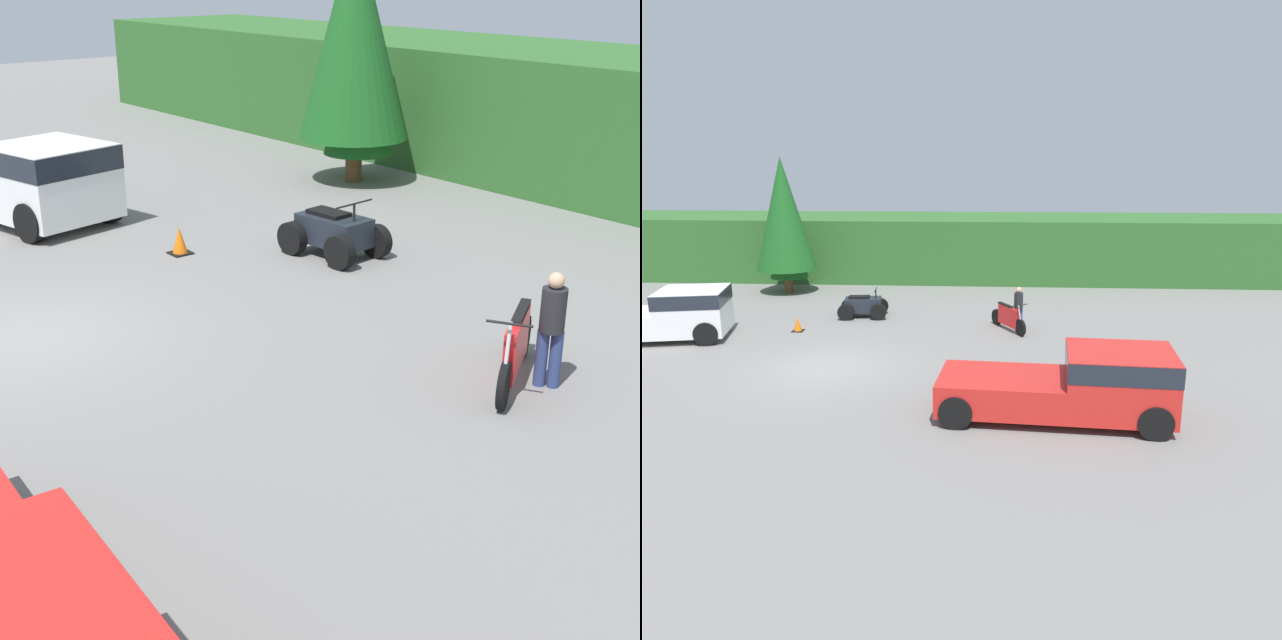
{
  "view_description": "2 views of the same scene",
  "coord_description": "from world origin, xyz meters",
  "views": [
    {
      "loc": [
        12.88,
        -4.49,
        5.46
      ],
      "look_at": [
        4.17,
        2.57,
        0.95
      ],
      "focal_mm": 50.0,
      "sensor_mm": 36.0,
      "label": 1
    },
    {
      "loc": [
        5.43,
        -18.44,
        6.48
      ],
      "look_at": [
        4.17,
        2.57,
        0.95
      ],
      "focal_mm": 35.0,
      "sensor_mm": 36.0,
      "label": 2
    }
  ],
  "objects": [
    {
      "name": "dirt_bike",
      "position": [
        5.82,
        4.73,
        0.5
      ],
      "size": [
        1.34,
        2.13,
        1.2
      ],
      "rotation": [
        0.0,
        0.0,
        -1.04
      ],
      "color": "black",
      "rests_on": "ground_plane"
    },
    {
      "name": "tree_mid_left",
      "position": [
        -4.83,
        11.17,
        2.42
      ],
      "size": [
        1.81,
        1.81,
        4.12
      ],
      "color": "brown",
      "rests_on": "ground_plane"
    },
    {
      "name": "hillside_backdrop",
      "position": [
        0.0,
        16.0,
        1.65
      ],
      "size": [
        44.0,
        6.0,
        3.3
      ],
      "color": "#2D6028",
      "rests_on": "ground_plane"
    },
    {
      "name": "quad_atv",
      "position": [
        -0.17,
        6.46,
        0.47
      ],
      "size": [
        2.1,
        1.45,
        1.18
      ],
      "rotation": [
        0.0,
        0.0,
        0.1
      ],
      "color": "black",
      "rests_on": "ground_plane"
    },
    {
      "name": "pickup_truck_second",
      "position": [
        -6.5,
        2.82,
        0.97
      ],
      "size": [
        5.49,
        3.24,
        1.83
      ],
      "rotation": [
        0.0,
        0.0,
        0.21
      ],
      "color": "white",
      "rests_on": "ground_plane"
    },
    {
      "name": "traffic_cone",
      "position": [
        -2.22,
        4.13,
        0.25
      ],
      "size": [
        0.42,
        0.42,
        0.55
      ],
      "color": "black",
      "rests_on": "ground_plane"
    },
    {
      "name": "pickup_truck_red",
      "position": [
        7.5,
        -3.52,
        0.97
      ],
      "size": [
        6.01,
        2.71,
        1.83
      ],
      "rotation": [
        0.0,
        0.0,
        -0.07
      ],
      "color": "red",
      "rests_on": "ground_plane"
    },
    {
      "name": "ground_plane",
      "position": [
        0.0,
        0.0,
        0.0
      ],
      "size": [
        80.0,
        80.0,
        0.0
      ],
      "primitive_type": "plane",
      "color": "slate"
    },
    {
      "name": "tree_left",
      "position": [
        -4.87,
        11.04,
        3.82
      ],
      "size": [
        2.86,
        2.86,
        6.5
      ],
      "color": "brown",
      "rests_on": "ground_plane"
    },
    {
      "name": "rider_person",
      "position": [
        6.21,
        4.96,
        0.9
      ],
      "size": [
        0.47,
        0.47,
        1.66
      ],
      "rotation": [
        0.0,
        0.0,
        -0.97
      ],
      "color": "navy",
      "rests_on": "ground_plane"
    }
  ]
}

